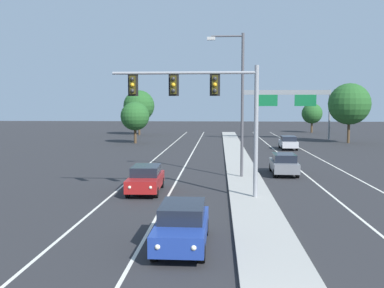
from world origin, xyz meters
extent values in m
cube|color=#9E9B93|center=(0.00, 18.00, 0.07)|extent=(2.40, 110.00, 0.15)
cube|color=silver|center=(-4.70, 25.00, 0.00)|extent=(0.14, 100.00, 0.01)
cube|color=silver|center=(4.70, 25.00, 0.00)|extent=(0.14, 100.00, 0.01)
cube|color=silver|center=(-8.00, 25.00, 0.00)|extent=(0.14, 100.00, 0.01)
cube|color=silver|center=(8.00, 25.00, 0.00)|extent=(0.14, 100.00, 0.01)
cylinder|color=gray|center=(0.21, 15.43, 3.75)|extent=(0.24, 0.24, 7.20)
cylinder|color=gray|center=(-3.74, 15.43, 6.95)|extent=(7.89, 0.16, 0.16)
cube|color=black|center=(-2.05, 15.47, 6.30)|extent=(0.56, 0.06, 1.20)
cube|color=#38330F|center=(-2.05, 15.43, 6.30)|extent=(0.32, 0.32, 1.00)
sphere|color=#282828|center=(-2.05, 15.26, 6.62)|extent=(0.22, 0.22, 0.22)
sphere|color=#F2A819|center=(-2.05, 15.26, 6.30)|extent=(0.22, 0.22, 0.22)
sphere|color=#282828|center=(-2.05, 15.26, 5.98)|extent=(0.22, 0.22, 0.22)
cube|color=black|center=(-4.30, 15.47, 6.30)|extent=(0.56, 0.06, 1.20)
cube|color=#38330F|center=(-4.30, 15.43, 6.30)|extent=(0.32, 0.32, 1.00)
sphere|color=#282828|center=(-4.30, 15.26, 6.62)|extent=(0.22, 0.22, 0.22)
sphere|color=#F2A819|center=(-4.30, 15.26, 6.30)|extent=(0.22, 0.22, 0.22)
sphere|color=#282828|center=(-4.30, 15.26, 5.98)|extent=(0.22, 0.22, 0.22)
cube|color=black|center=(-6.55, 15.47, 6.30)|extent=(0.56, 0.06, 1.20)
cube|color=#38330F|center=(-6.55, 15.43, 6.30)|extent=(0.32, 0.32, 1.00)
sphere|color=#282828|center=(-6.55, 15.26, 6.62)|extent=(0.22, 0.22, 0.22)
sphere|color=#F2A819|center=(-6.55, 15.26, 6.30)|extent=(0.22, 0.22, 0.22)
sphere|color=#282828|center=(-6.55, 15.26, 5.98)|extent=(0.22, 0.22, 0.22)
cylinder|color=#4C4C51|center=(-0.19, 22.19, 5.15)|extent=(0.20, 0.20, 10.00)
cylinder|color=#4C4C51|center=(-1.29, 22.19, 9.95)|extent=(2.20, 0.12, 0.12)
cube|color=#B7B7B2|center=(-2.39, 22.19, 9.80)|extent=(0.56, 0.28, 0.20)
cube|color=navy|center=(-3.15, 7.18, 0.67)|extent=(1.84, 4.41, 0.70)
cube|color=black|center=(-3.15, 7.40, 1.30)|extent=(1.60, 2.39, 0.56)
sphere|color=#EAE5C6|center=(-2.59, 4.99, 0.72)|extent=(0.18, 0.18, 0.18)
sphere|color=#EAE5C6|center=(-3.74, 5.00, 0.72)|extent=(0.18, 0.18, 0.18)
cylinder|color=black|center=(-2.36, 5.67, 0.32)|extent=(0.23, 0.64, 0.64)
cylinder|color=black|center=(-3.96, 5.68, 0.32)|extent=(0.23, 0.64, 0.64)
cylinder|color=black|center=(-2.34, 8.67, 0.32)|extent=(0.23, 0.64, 0.64)
cylinder|color=black|center=(-3.94, 8.68, 0.32)|extent=(0.23, 0.64, 0.64)
cube|color=maroon|center=(-6.16, 16.97, 0.67)|extent=(1.92, 4.45, 0.70)
cube|color=black|center=(-6.17, 17.19, 1.30)|extent=(1.65, 2.42, 0.56)
sphere|color=#EAE5C6|center=(-5.53, 14.80, 0.72)|extent=(0.18, 0.18, 0.18)
sphere|color=#EAE5C6|center=(-6.68, 14.77, 0.72)|extent=(0.18, 0.18, 0.18)
cylinder|color=black|center=(-5.32, 15.49, 0.32)|extent=(0.24, 0.65, 0.64)
cylinder|color=black|center=(-6.92, 15.45, 0.32)|extent=(0.24, 0.65, 0.64)
cylinder|color=black|center=(-5.41, 18.49, 0.32)|extent=(0.24, 0.65, 0.64)
cylinder|color=black|center=(-7.00, 18.45, 0.32)|extent=(0.24, 0.65, 0.64)
cube|color=slate|center=(3.07, 24.26, 0.67)|extent=(1.92, 4.45, 0.70)
cube|color=black|center=(3.06, 24.04, 1.30)|extent=(1.65, 2.42, 0.56)
sphere|color=#EAE5C6|center=(2.55, 26.45, 0.72)|extent=(0.18, 0.18, 0.18)
sphere|color=#EAE5C6|center=(3.70, 26.42, 0.72)|extent=(0.18, 0.18, 0.18)
cylinder|color=black|center=(2.31, 25.78, 0.32)|extent=(0.24, 0.65, 0.64)
cylinder|color=black|center=(3.91, 25.73, 0.32)|extent=(0.24, 0.65, 0.64)
cylinder|color=black|center=(2.22, 22.78, 0.32)|extent=(0.24, 0.65, 0.64)
cylinder|color=black|center=(3.82, 22.74, 0.32)|extent=(0.24, 0.65, 0.64)
cube|color=#B7B7BC|center=(6.35, 43.00, 0.67)|extent=(1.91, 4.44, 0.70)
cube|color=black|center=(6.34, 42.78, 1.30)|extent=(1.64, 2.42, 0.56)
sphere|color=#EAE5C6|center=(5.83, 45.19, 0.72)|extent=(0.18, 0.18, 0.18)
sphere|color=#EAE5C6|center=(6.98, 45.16, 0.72)|extent=(0.18, 0.18, 0.18)
cylinder|color=black|center=(5.58, 44.52, 0.32)|extent=(0.24, 0.65, 0.64)
cylinder|color=black|center=(7.18, 44.48, 0.32)|extent=(0.24, 0.65, 0.64)
cylinder|color=black|center=(5.51, 41.52, 0.32)|extent=(0.24, 0.65, 0.64)
cylinder|color=black|center=(7.11, 41.48, 0.32)|extent=(0.24, 0.65, 0.64)
cylinder|color=gray|center=(1.70, 57.47, 3.75)|extent=(0.28, 0.28, 7.50)
cylinder|color=gray|center=(14.70, 57.47, 3.75)|extent=(0.28, 0.28, 7.50)
cube|color=gray|center=(8.20, 57.47, 7.10)|extent=(13.00, 0.36, 0.70)
cube|color=#0F6033|center=(5.34, 57.27, 5.90)|extent=(3.20, 0.08, 1.70)
cube|color=#0F6033|center=(11.06, 57.27, 5.90)|extent=(3.20, 0.08, 1.70)
cylinder|color=#4C3823|center=(-15.67, 66.10, 1.47)|extent=(0.36, 0.36, 2.94)
sphere|color=#235623|center=(-15.67, 66.10, 5.08)|extent=(5.37, 5.37, 5.37)
cylinder|color=#4C3823|center=(15.96, 52.01, 1.55)|extent=(0.36, 0.36, 3.09)
sphere|color=#235623|center=(15.96, 52.01, 5.36)|extent=(5.66, 5.66, 5.66)
cylinder|color=#4C3823|center=(-13.21, 49.84, 1.07)|extent=(0.36, 0.36, 2.14)
sphere|color=#235623|center=(-13.21, 49.84, 3.70)|extent=(3.91, 3.91, 3.91)
cylinder|color=#4C3823|center=(15.72, 74.46, 1.05)|extent=(0.36, 0.36, 2.10)
sphere|color=#235623|center=(15.72, 74.46, 3.64)|extent=(3.85, 3.85, 3.85)
camera|label=1|loc=(-1.82, -8.20, 5.20)|focal=40.33mm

